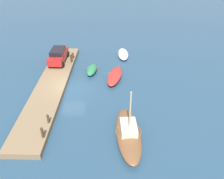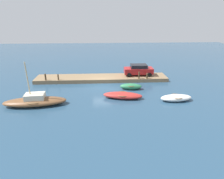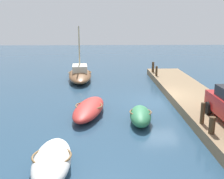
% 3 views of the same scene
% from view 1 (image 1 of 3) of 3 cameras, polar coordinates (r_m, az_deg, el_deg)
% --- Properties ---
extents(ground_plane, '(84.00, 84.00, 0.00)m').
position_cam_1_polar(ground_plane, '(26.08, -9.42, 0.03)').
color(ground_plane, navy).
extents(dock_platform, '(19.04, 3.05, 0.53)m').
position_cam_1_polar(dock_platform, '(26.42, -14.02, 0.58)').
color(dock_platform, '#846B4C').
rests_on(dock_platform, ground_plane).
extents(rowboat_red, '(4.65, 2.21, 0.70)m').
position_cam_1_polar(rowboat_red, '(27.47, 0.63, 3.20)').
color(rowboat_red, '#B72D28').
rests_on(rowboat_red, ground_plane).
extents(rowboat_white, '(3.58, 1.52, 0.70)m').
position_cam_1_polar(rowboat_white, '(32.69, 2.61, 8.25)').
color(rowboat_white, white).
rests_on(rowboat_white, ground_plane).
extents(dinghy_green, '(2.88, 1.34, 0.76)m').
position_cam_1_polar(dinghy_green, '(28.79, -4.75, 4.64)').
color(dinghy_green, '#2D7A4C').
rests_on(dinghy_green, ground_plane).
extents(sailboat_brown, '(6.63, 2.51, 4.67)m').
position_cam_1_polar(sailboat_brown, '(19.75, 3.85, -10.10)').
color(sailboat_brown, brown).
rests_on(sailboat_brown, ground_plane).
extents(mooring_post_west, '(0.26, 0.26, 0.73)m').
position_cam_1_polar(mooring_post_west, '(31.34, -9.16, 7.81)').
color(mooring_post_west, '#47331E').
rests_on(mooring_post_west, dock_platform).
extents(mooring_post_mid_west, '(0.19, 0.19, 1.00)m').
position_cam_1_polar(mooring_post_mid_west, '(30.25, -9.54, 7.11)').
color(mooring_post_mid_west, '#47331E').
rests_on(mooring_post_mid_west, dock_platform).
extents(mooring_post_mid_east, '(0.19, 0.19, 0.82)m').
position_cam_1_polar(mooring_post_mid_east, '(21.03, -14.71, -6.65)').
color(mooring_post_mid_east, '#47331E').
rests_on(mooring_post_mid_east, dock_platform).
extents(mooring_post_east, '(0.22, 0.22, 0.92)m').
position_cam_1_polar(mooring_post_east, '(19.76, -15.95, -9.68)').
color(mooring_post_east, '#47331E').
rests_on(mooring_post_east, dock_platform).
extents(parked_car, '(4.24, 1.95, 1.64)m').
position_cam_1_polar(parked_car, '(30.63, -12.46, 7.85)').
color(parked_car, '#B21E1E').
rests_on(parked_car, dock_platform).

